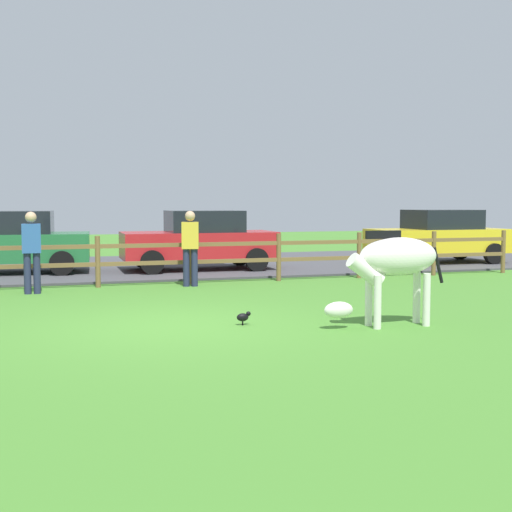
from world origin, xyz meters
The scene contains 10 objects.
ground_plane centered at (0.00, 0.00, 0.00)m, with size 60.00×60.00×0.00m, color #47842D.
parking_asphalt centered at (0.00, 9.30, 0.03)m, with size 28.00×7.40×0.05m, color #47474C.
paddock_fence centered at (-0.73, 5.00, 0.64)m, with size 20.64×0.11×1.10m.
zebra centered at (3.07, -0.98, 0.93)m, with size 1.93×0.48×1.41m.
crow_on_grass centered at (0.99, -0.26, 0.13)m, with size 0.21×0.10×0.20m.
parked_car_red centered at (2.11, 7.70, 0.84)m, with size 4.02×1.91×1.56m.
parked_car_green centered at (-2.68, 8.20, 0.84)m, with size 4.11×2.11×1.56m.
parked_car_yellow centered at (9.25, 7.63, 0.84)m, with size 4.01×1.90×1.56m.
visitor_left_of_tree centered at (-2.06, 4.33, 0.91)m, with size 0.36×0.22×1.64m.
visitor_right_of_tree centered at (1.20, 4.60, 0.91)m, with size 0.40×0.30×1.64m.
Camera 1 is at (-1.79, -9.84, 1.82)m, focal length 47.67 mm.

